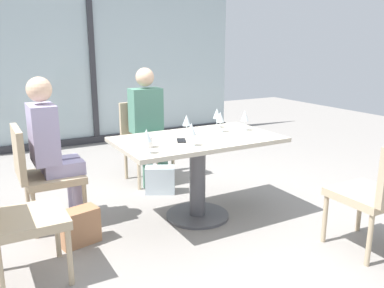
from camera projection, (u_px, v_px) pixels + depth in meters
ground_plane at (197, 216)px, 3.59m from camera, size 12.00×12.00×0.00m
window_wall_backdrop at (92, 64)px, 6.00m from camera, size 4.78×0.10×2.70m
dining_table_main at (198, 158)px, 3.46m from camera, size 1.39×0.81×0.73m
chair_near_window at (145, 136)px, 4.48m from camera, size 0.46×0.51×0.87m
chair_far_left at (40, 170)px, 3.29m from camera, size 0.50×0.46×0.87m
chair_side_end at (10, 211)px, 2.49m from camera, size 0.50×0.46×0.87m
chair_front_right at (380, 190)px, 2.86m from camera, size 0.46×0.50×0.87m
person_near_window at (148, 120)px, 4.34m from camera, size 0.34×0.39×1.26m
person_far_left at (52, 145)px, 3.29m from camera, size 0.39×0.34×1.26m
wine_glass_0 at (245, 116)px, 3.66m from camera, size 0.07×0.07×0.18m
wine_glass_1 at (220, 117)px, 3.60m from camera, size 0.07×0.07×0.18m
wine_glass_2 at (191, 129)px, 3.11m from camera, size 0.07×0.07×0.18m
wine_glass_3 at (147, 136)px, 2.89m from camera, size 0.07×0.07×0.18m
wine_glass_4 at (186, 121)px, 3.45m from camera, size 0.07×0.07×0.18m
wine_glass_5 at (217, 114)px, 3.79m from camera, size 0.07×0.07×0.18m
coffee_cup at (148, 142)px, 3.08m from camera, size 0.08×0.08×0.09m
cell_phone_on_table at (181, 140)px, 3.29m from camera, size 0.12×0.16×0.01m
handbag_0 at (160, 180)px, 4.13m from camera, size 0.34×0.28×0.28m
handbag_1 at (79, 227)px, 3.08m from camera, size 0.33×0.22×0.28m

